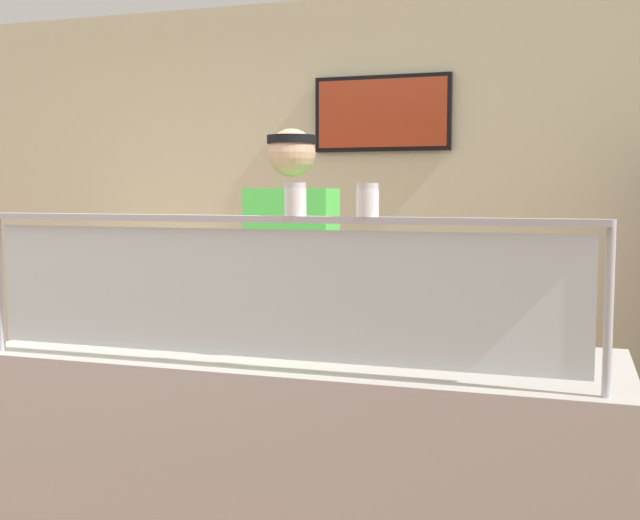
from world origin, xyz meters
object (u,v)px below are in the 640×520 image
pizza_server (250,332)px  pepper_flake_shaker (367,202)px  pizza_box_stack (127,280)px  worker_figure (293,300)px  pizza_tray (240,336)px  parmesan_shaker (295,201)px

pizza_server → pepper_flake_shaker: (0.53, -0.39, 0.47)m
pepper_flake_shaker → pizza_server: bearing=143.8°
pepper_flake_shaker → pizza_box_stack: (-2.16, 2.20, -0.54)m
worker_figure → pizza_box_stack: worker_figure is taller
pizza_tray → worker_figure: 0.67m
pizza_tray → pepper_flake_shaker: pepper_flake_shaker is taller
pizza_tray → worker_figure: worker_figure is taller
pizza_server → worker_figure: size_ratio=0.16×
pizza_tray → worker_figure: size_ratio=0.28×
pizza_tray → worker_figure: bearing=93.3°
pepper_flake_shaker → pizza_box_stack: bearing=134.5°
pizza_tray → pizza_box_stack: 2.39m
pizza_server → parmesan_shaker: 0.68m
pizza_tray → parmesan_shaker: (0.36, -0.41, 0.49)m
parmesan_shaker → pepper_flake_shaker: parmesan_shaker is taller
pizza_box_stack → pepper_flake_shaker: bearing=-45.5°
pizza_server → parmesan_shaker: size_ratio=2.89×
pizza_tray → pizza_server: bearing=-21.9°
pizza_server → parmesan_shaker: (0.31, -0.39, 0.47)m
pizza_box_stack → pizza_tray: bearing=-48.5°
pizza_tray → pepper_flake_shaker: size_ratio=5.28×
pepper_flake_shaker → pizza_box_stack: size_ratio=0.20×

